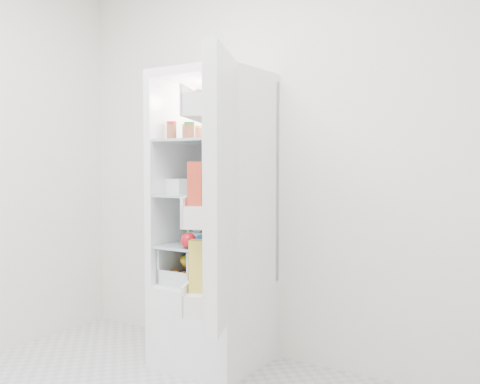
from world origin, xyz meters
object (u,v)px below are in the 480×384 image
Objects in this scene: refrigerator at (217,256)px; mushroom_bowl at (201,237)px; red_cabbage at (237,229)px; fridge_door at (217,194)px.

mushroom_bowl is (-0.11, -0.03, 0.12)m from refrigerator.
refrigerator is at bearing -156.66° from red_cabbage.
refrigerator is at bearing 10.47° from fridge_door.
red_cabbage reaches higher than mushroom_bowl.
mushroom_bowl is 0.11× the size of fridge_door.
red_cabbage is 0.13× the size of fridge_door.
fridge_door is at bearing -47.61° from mushroom_bowl.
refrigerator reaches higher than red_cabbage.
red_cabbage is (0.11, 0.05, 0.17)m from refrigerator.
red_cabbage is 1.22× the size of mushroom_bowl.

